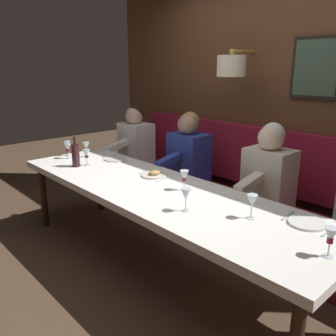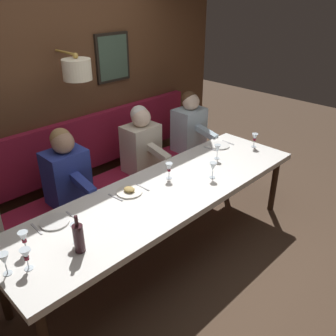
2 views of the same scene
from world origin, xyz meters
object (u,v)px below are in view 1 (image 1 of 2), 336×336
Objects in this scene: diner_near at (269,171)px; wine_glass_5 at (86,154)px; wine_glass_0 at (252,201)px; wine_glass_4 at (186,195)px; wine_bottle at (76,155)px; wine_glass_1 at (184,176)px; wine_glass_2 at (68,148)px; wine_glass_6 at (67,145)px; dining_table at (156,194)px; diner_middle at (188,152)px; wine_glass_7 at (86,147)px; wine_glass_3 at (330,237)px; diner_far at (135,139)px.

diner_near reaches higher than wine_glass_5.
wine_glass_0 is 0.44m from wine_glass_4.
wine_glass_0 is at bearing -82.83° from wine_bottle.
wine_glass_1 and wine_glass_2 have the same top height.
wine_glass_0 is 2.36m from wine_glass_6.
wine_glass_1 is at bearing -55.16° from dining_table.
dining_table is 19.00× the size of wine_glass_6.
wine_bottle is at bearing 90.22° from wine_glass_4.
diner_middle is at bearing -47.73° from wine_glass_6.
diner_middle reaches higher than wine_glass_2.
wine_glass_4 is at bearing -92.66° from wine_glass_2.
diner_middle is 4.82× the size of wine_glass_6.
wine_glass_7 is at bearing 60.23° from wine_glass_5.
wine_glass_4 is 0.55× the size of wine_bottle.
wine_glass_1 is 1.00× the size of wine_glass_3.
wine_glass_0 is 2.24m from wine_glass_2.
wine_glass_6 is at bearing 95.20° from wine_glass_1.
diner_near is at bearing -65.52° from wine_glass_6.
dining_table is at bearing -86.91° from wine_glass_2.
wine_glass_5 is 0.50m from wine_glass_6.
wine_glass_6 is (-0.02, 1.48, 0.17)m from dining_table.
diner_far is 4.82× the size of wine_glass_4.
diner_middle is (0.88, 0.49, 0.13)m from dining_table.
wine_glass_6 is (-0.90, 0.99, 0.04)m from diner_middle.
wine_glass_0 and wine_glass_6 have the same top height.
diner_near is at bearing 45.52° from wine_glass_3.
wine_glass_4 is at bearing -133.68° from wine_glass_1.
wine_bottle is at bearing -158.99° from diner_far.
diner_middle is 1.29m from wine_glass_2.
diner_near is 1.94m from wine_glass_7.
wine_glass_5 is at bearing 93.84° from dining_table.
wine_glass_6 is at bearing 176.14° from diner_far.
wine_glass_3 is 1.00× the size of wine_glass_7.
wine_glass_0 and wine_glass_3 have the same top height.
dining_table is 19.00× the size of wine_glass_7.
wine_glass_3 is at bearing -101.26° from wine_glass_0.
wine_bottle is at bearing 153.32° from diner_middle.
wine_glass_4 is 1.81m from wine_glass_7.
wine_glass_1 is (-0.75, -1.61, 0.04)m from diner_far.
diner_near reaches higher than wine_glass_6.
diner_near is 0.81m from wine_glass_1.
wine_glass_0 is 1.00× the size of wine_glass_6.
diner_middle is at bearing 64.43° from wine_glass_3.
wine_glass_2 and wine_glass_3 have the same top height.
dining_table is at bearing 94.73° from wine_glass_0.
wine_glass_3 is (-0.92, -1.92, 0.04)m from diner_middle.
wine_glass_2 is 2.79m from wine_glass_3.
wine_glass_5 is (-0.95, 1.48, 0.04)m from diner_near.
wine_glass_0 and wine_glass_5 have the same top height.
diner_middle is 1.44m from wine_glass_4.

